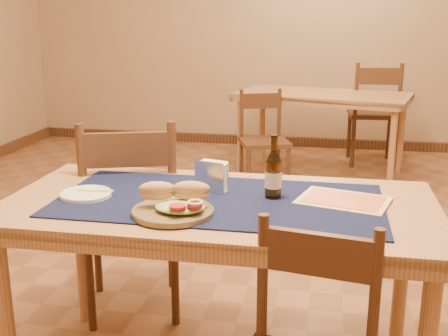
% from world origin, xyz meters
% --- Properties ---
extents(room, '(6.04, 7.04, 2.84)m').
position_xyz_m(room, '(0.00, 0.00, 1.40)').
color(room, brown).
rests_on(room, ground).
extents(main_table, '(1.60, 0.80, 0.75)m').
position_xyz_m(main_table, '(0.00, -0.80, 0.67)').
color(main_table, '#AC8151').
rests_on(main_table, ground).
extents(placemat, '(1.20, 0.60, 0.01)m').
position_xyz_m(placemat, '(0.00, -0.80, 0.75)').
color(placemat, '#0F183A').
rests_on(placemat, main_table).
extents(baseboard, '(6.00, 7.00, 0.10)m').
position_xyz_m(baseboard, '(0.00, 0.00, 0.05)').
color(baseboard, '#4D2E1B').
rests_on(baseboard, ground).
extents(back_table, '(1.64, 1.08, 0.75)m').
position_xyz_m(back_table, '(0.32, 2.37, 0.67)').
color(back_table, '#AC8151').
rests_on(back_table, ground).
extents(chair_main_far, '(0.57, 0.57, 0.98)m').
position_xyz_m(chair_main_far, '(-0.51, -0.36, 0.51)').
color(chair_main_far, '#4D2E1B').
rests_on(chair_main_far, ground).
extents(chair_back_near, '(0.49, 0.49, 0.83)m').
position_xyz_m(chair_back_near, '(-0.14, 1.80, 0.43)').
color(chair_back_near, '#4D2E1B').
rests_on(chair_back_near, ground).
extents(chair_back_far, '(0.49, 0.49, 1.00)m').
position_xyz_m(chair_back_far, '(0.81, 2.81, 0.52)').
color(chair_back_far, '#4D2E1B').
rests_on(chair_back_far, ground).
extents(sandwich_plate, '(0.28, 0.28, 0.11)m').
position_xyz_m(sandwich_plate, '(-0.12, -0.98, 0.79)').
color(sandwich_plate, brown).
rests_on(sandwich_plate, placemat).
extents(side_plate, '(0.19, 0.19, 0.02)m').
position_xyz_m(side_plate, '(-0.50, -0.85, 0.76)').
color(side_plate, white).
rests_on(side_plate, placemat).
extents(fork, '(0.14, 0.03, 0.00)m').
position_xyz_m(fork, '(-0.46, -0.83, 0.77)').
color(fork, '#91D474').
rests_on(fork, side_plate).
extents(beer_bottle, '(0.06, 0.06, 0.24)m').
position_xyz_m(beer_bottle, '(0.19, -0.74, 0.84)').
color(beer_bottle, '#4C2E0D').
rests_on(beer_bottle, placemat).
extents(napkin_holder, '(0.14, 0.08, 0.12)m').
position_xyz_m(napkin_holder, '(-0.05, -0.70, 0.81)').
color(napkin_holder, white).
rests_on(napkin_holder, placemat).
extents(menu_card, '(0.37, 0.31, 0.01)m').
position_xyz_m(menu_card, '(0.46, -0.73, 0.76)').
color(menu_card, beige).
rests_on(menu_card, placemat).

